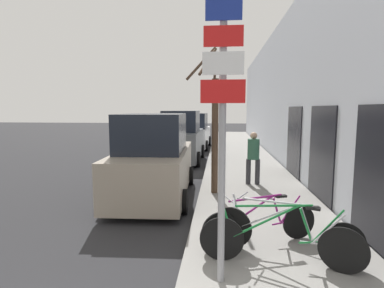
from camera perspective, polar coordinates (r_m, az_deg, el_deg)
name	(u,v)px	position (r m, az deg, el deg)	size (l,w,h in m)	color
ground_plane	(183,168)	(12.91, -1.72, -4.60)	(80.00, 80.00, 0.00)	#28282B
sidewalk_curb	(240,157)	(15.59, 9.11, -2.44)	(3.20, 32.00, 0.15)	gray
building_facade	(277,95)	(15.55, 15.87, 9.04)	(0.23, 32.00, 6.50)	#B2B7C1
signpost	(222,121)	(3.94, 5.82, 4.38)	(0.57, 0.12, 3.91)	#939399
bicycle_0	(281,238)	(5.01, 16.54, -16.82)	(2.50, 0.44, 0.96)	black
bicycle_1	(283,234)	(5.17, 16.95, -16.10)	(2.20, 1.05, 0.95)	black
bicycle_2	(261,223)	(5.61, 12.97, -14.42)	(2.06, 0.81, 0.88)	black
parked_car_0	(154,160)	(8.64, -7.26, -3.11)	(2.24, 4.59, 2.40)	gray
parked_car_1	(182,139)	(14.30, -1.94, 0.97)	(1.99, 4.16, 2.44)	#51565B
parked_car_2	(194,132)	(19.36, 0.46, 2.22)	(2.05, 4.58, 2.25)	silver
pedestrian_near	(253,154)	(9.62, 11.60, -1.94)	(0.44, 0.37, 1.66)	#333338
street_tree	(214,127)	(8.39, 4.18, 3.33)	(0.95, 1.87, 4.07)	#4C3828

